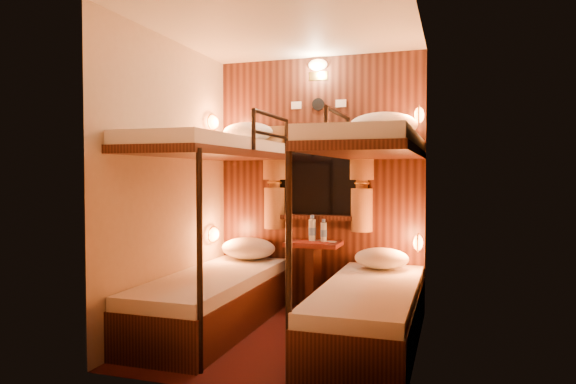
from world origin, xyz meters
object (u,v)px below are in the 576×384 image
(table, at_px, (313,267))
(bunk_left, at_px, (213,261))
(bunk_right, at_px, (370,271))
(bottle_left, at_px, (312,230))
(bottle_right, at_px, (324,232))

(table, bearing_deg, bunk_left, -129.67)
(bunk_right, xyz_separation_m, table, (-0.65, 0.78, -0.14))
(bunk_left, distance_m, bottle_left, 1.05)
(bunk_right, distance_m, bottle_right, 1.00)
(table, xyz_separation_m, bottle_left, (-0.02, 0.03, 0.34))
(bunk_left, height_order, table, bunk_left)
(bottle_left, relative_size, bottle_right, 1.16)
(bottle_right, bearing_deg, bottle_left, 177.95)
(bottle_left, bearing_deg, bunk_right, -50.63)
(bunk_left, distance_m, table, 1.02)
(bottle_left, bearing_deg, bottle_right, -2.05)
(bunk_left, height_order, bunk_right, same)
(bunk_right, distance_m, table, 1.02)
(bunk_right, bearing_deg, bunk_left, 180.00)
(table, distance_m, bottle_right, 0.34)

